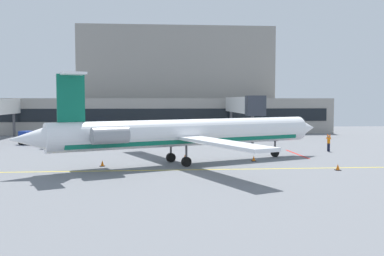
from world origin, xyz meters
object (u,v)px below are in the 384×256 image
object	(u,v)px
pushback_tractor	(31,138)
marshaller	(329,142)
regional_jet	(186,133)
baggage_tug	(55,140)
fuel_tank	(258,132)

from	to	relation	value
pushback_tractor	marshaller	bearing A→B (deg)	-16.09
regional_jet	baggage_tug	world-z (taller)	regional_jet
baggage_tug	pushback_tractor	distance (m)	6.17
regional_jet	pushback_tractor	distance (m)	27.78
regional_jet	fuel_tank	size ratio (longest dim) A/B	4.80
regional_jet	marshaller	bearing A→B (deg)	26.37
fuel_tank	marshaller	size ratio (longest dim) A/B	3.07
fuel_tank	baggage_tug	bearing A→B (deg)	-163.92
regional_jet	baggage_tug	size ratio (longest dim) A/B	8.56
marshaller	pushback_tractor	bearing A→B (deg)	163.91
pushback_tractor	fuel_tank	xyz separation A→B (m)	(32.11, 3.57, 0.37)
baggage_tug	marshaller	xyz separation A→B (m)	(32.98, -6.28, 0.03)
baggage_tug	pushback_tractor	world-z (taller)	baggage_tug
regional_jet	baggage_tug	xyz separation A→B (m)	(-15.52, 14.94, -1.91)
pushback_tractor	fuel_tank	size ratio (longest dim) A/B	0.71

